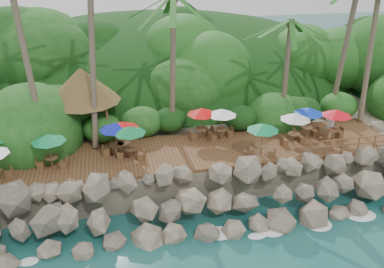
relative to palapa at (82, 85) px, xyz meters
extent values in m
plane|color=#19514F|center=(6.39, -9.79, -5.79)|extent=(140.00, 140.00, 0.00)
cube|color=gray|center=(6.39, 6.21, -4.74)|extent=(32.00, 25.20, 2.10)
ellipsoid|color=#143811|center=(6.39, 13.71, -5.79)|extent=(44.80, 28.00, 15.40)
cube|color=brown|center=(6.39, -3.79, -3.59)|extent=(26.00, 5.00, 0.20)
ellipsoid|color=white|center=(-2.61, -9.49, -5.76)|extent=(1.20, 0.80, 0.06)
ellipsoid|color=white|center=(0.39, -9.49, -5.76)|extent=(1.20, 0.80, 0.06)
ellipsoid|color=white|center=(3.39, -9.49, -5.76)|extent=(1.20, 0.80, 0.06)
ellipsoid|color=white|center=(6.39, -9.49, -5.76)|extent=(1.20, 0.80, 0.06)
ellipsoid|color=white|center=(9.39, -9.49, -5.76)|extent=(1.20, 0.80, 0.06)
ellipsoid|color=white|center=(12.39, -9.49, -5.76)|extent=(1.20, 0.80, 0.06)
ellipsoid|color=white|center=(15.39, -9.49, -5.76)|extent=(1.20, 0.80, 0.06)
cylinder|color=brown|center=(-2.75, -1.84, 2.26)|extent=(1.27, 1.96, 11.43)
cylinder|color=brown|center=(0.87, -1.44, 1.97)|extent=(1.14, 2.19, 10.82)
cylinder|color=brown|center=(5.75, -0.98, 0.99)|extent=(0.69, 0.88, 8.96)
cylinder|color=brown|center=(13.60, -0.84, 0.12)|extent=(0.74, 1.09, 7.23)
ellipsoid|color=#23601E|center=(13.60, -0.84, 3.74)|extent=(6.00, 6.00, 2.40)
cylinder|color=brown|center=(19.63, -1.02, 2.04)|extent=(1.24, 2.11, 10.97)
cylinder|color=brown|center=(17.84, -0.73, 1.49)|extent=(0.38, 1.40, 9.94)
cylinder|color=brown|center=(-1.40, -1.40, -2.29)|extent=(0.16, 0.16, 2.40)
cylinder|color=brown|center=(1.40, -1.40, -2.29)|extent=(0.16, 0.16, 2.40)
cylinder|color=brown|center=(-1.40, 1.40, -2.29)|extent=(0.16, 0.16, 2.40)
cylinder|color=brown|center=(1.40, 1.40, -2.29)|extent=(0.16, 0.16, 2.40)
cone|color=brown|center=(0.00, 0.00, 0.01)|extent=(4.86, 4.86, 2.20)
cylinder|color=brown|center=(10.31, -5.39, -3.15)|extent=(0.07, 0.07, 0.68)
cylinder|color=brown|center=(10.31, -5.39, -2.80)|extent=(0.78, 0.78, 0.05)
cylinder|color=brown|center=(10.31, -5.39, -2.47)|extent=(0.05, 0.05, 2.04)
cone|color=#0D7940|center=(10.31, -5.39, -1.59)|extent=(1.94, 1.94, 0.42)
cube|color=brown|center=(9.72, -5.12, -3.28)|extent=(0.51, 0.51, 0.43)
cube|color=brown|center=(10.90, -5.65, -3.28)|extent=(0.51, 0.51, 0.43)
cylinder|color=brown|center=(2.27, -3.34, -3.15)|extent=(0.07, 0.07, 0.68)
cylinder|color=brown|center=(2.27, -3.34, -2.80)|extent=(0.78, 0.78, 0.05)
cylinder|color=brown|center=(2.27, -3.34, -2.47)|extent=(0.05, 0.05, 2.04)
cone|color=red|center=(2.27, -3.34, -1.59)|extent=(1.94, 1.94, 0.42)
cube|color=brown|center=(1.68, -3.09, -3.28)|extent=(0.51, 0.51, 0.43)
cube|color=brown|center=(2.87, -3.59, -3.28)|extent=(0.51, 0.51, 0.43)
cube|color=brown|center=(-4.34, -3.14, -3.28)|extent=(0.50, 0.50, 0.43)
cylinder|color=brown|center=(12.91, -4.26, -3.15)|extent=(0.07, 0.07, 0.68)
cylinder|color=brown|center=(12.91, -4.26, -2.80)|extent=(0.78, 0.78, 0.05)
cylinder|color=brown|center=(12.91, -4.26, -2.47)|extent=(0.05, 0.05, 2.04)
cone|color=silver|center=(12.91, -4.26, -1.59)|extent=(1.94, 1.94, 0.42)
cube|color=brown|center=(12.27, -4.36, -3.28)|extent=(0.44, 0.44, 0.43)
cube|color=brown|center=(13.55, -4.16, -3.28)|extent=(0.44, 0.44, 0.43)
cylinder|color=brown|center=(14.17, -3.52, -3.15)|extent=(0.07, 0.07, 0.68)
cylinder|color=brown|center=(14.17, -3.52, -2.80)|extent=(0.78, 0.78, 0.05)
cylinder|color=brown|center=(14.17, -3.52, -2.47)|extent=(0.05, 0.05, 2.04)
cone|color=#0E32B6|center=(14.17, -3.52, -1.59)|extent=(1.94, 1.94, 0.42)
cube|color=brown|center=(13.52, -3.56, -3.28)|extent=(0.41, 0.41, 0.43)
cube|color=brown|center=(14.82, -3.48, -3.28)|extent=(0.41, 0.41, 0.43)
cylinder|color=brown|center=(-1.87, -4.33, -3.15)|extent=(0.07, 0.07, 0.68)
cylinder|color=brown|center=(-1.87, -4.33, -2.80)|extent=(0.78, 0.78, 0.05)
cylinder|color=brown|center=(-1.87, -4.33, -2.47)|extent=(0.05, 0.05, 2.04)
cone|color=#0D773E|center=(-1.87, -4.33, -1.59)|extent=(1.94, 1.94, 0.42)
cube|color=brown|center=(-2.51, -4.24, -3.28)|extent=(0.44, 0.44, 0.43)
cube|color=brown|center=(-1.23, -4.42, -3.28)|extent=(0.44, 0.44, 0.43)
cylinder|color=brown|center=(15.74, -4.21, -3.15)|extent=(0.07, 0.07, 0.68)
cylinder|color=brown|center=(15.74, -4.21, -2.80)|extent=(0.78, 0.78, 0.05)
cylinder|color=brown|center=(15.74, -4.21, -2.47)|extent=(0.05, 0.05, 2.04)
cone|color=red|center=(15.74, -4.21, -1.59)|extent=(1.94, 1.94, 0.42)
cube|color=brown|center=(15.15, -4.48, -3.28)|extent=(0.51, 0.51, 0.43)
cube|color=brown|center=(16.33, -3.95, -3.28)|extent=(0.51, 0.51, 0.43)
cylinder|color=brown|center=(8.60, -2.59, -3.15)|extent=(0.07, 0.07, 0.68)
cylinder|color=brown|center=(8.60, -2.59, -2.80)|extent=(0.78, 0.78, 0.05)
cylinder|color=brown|center=(8.60, -2.59, -2.47)|extent=(0.05, 0.05, 2.04)
cone|color=white|center=(8.60, -2.59, -1.59)|extent=(1.94, 1.94, 0.42)
cube|color=brown|center=(7.98, -2.80, -3.28)|extent=(0.49, 0.49, 0.43)
cube|color=brown|center=(9.21, -2.38, -3.28)|extent=(0.49, 0.49, 0.43)
cylinder|color=brown|center=(2.62, -4.15, -3.15)|extent=(0.07, 0.07, 0.68)
cylinder|color=brown|center=(2.62, -4.15, -2.80)|extent=(0.78, 0.78, 0.05)
cylinder|color=brown|center=(2.62, -4.15, -2.47)|extent=(0.05, 0.05, 2.04)
cone|color=#0C7338|center=(2.62, -4.15, -1.59)|extent=(1.94, 1.94, 0.42)
cube|color=brown|center=(2.02, -3.90, -3.28)|extent=(0.51, 0.51, 0.43)
cube|color=brown|center=(3.22, -4.40, -3.28)|extent=(0.51, 0.51, 0.43)
cube|color=brown|center=(-4.09, -5.07, -3.28)|extent=(0.51, 0.51, 0.43)
cylinder|color=brown|center=(1.84, -3.47, -3.15)|extent=(0.07, 0.07, 0.68)
cylinder|color=brown|center=(1.84, -3.47, -2.80)|extent=(0.78, 0.78, 0.05)
cylinder|color=brown|center=(1.84, -3.47, -2.47)|extent=(0.05, 0.05, 2.04)
cone|color=#0C169E|center=(1.84, -3.47, -1.59)|extent=(1.94, 1.94, 0.42)
cube|color=brown|center=(1.20, -3.43, -3.28)|extent=(0.41, 0.41, 0.43)
cube|color=brown|center=(2.49, -3.50, -3.28)|extent=(0.41, 0.41, 0.43)
cylinder|color=brown|center=(7.39, -2.19, -3.15)|extent=(0.07, 0.07, 0.68)
cylinder|color=brown|center=(7.39, -2.19, -2.80)|extent=(0.78, 0.78, 0.05)
cylinder|color=brown|center=(7.39, -2.19, -2.47)|extent=(0.05, 0.05, 2.04)
cone|color=red|center=(7.39, -2.19, -1.59)|extent=(1.94, 1.94, 0.42)
cube|color=brown|center=(6.78, -2.40, -3.28)|extent=(0.49, 0.49, 0.43)
cube|color=brown|center=(8.00, -1.98, -3.28)|extent=(0.49, 0.49, 0.43)
cylinder|color=brown|center=(13.03, -6.14, -2.99)|extent=(0.10, 0.10, 1.00)
cylinder|color=brown|center=(14.13, -6.14, -2.99)|extent=(0.10, 0.10, 1.00)
cylinder|color=brown|center=(15.23, -6.14, -2.99)|extent=(0.10, 0.10, 1.00)
cylinder|color=brown|center=(16.33, -6.14, -2.99)|extent=(0.10, 0.10, 1.00)
cylinder|color=brown|center=(17.43, -6.14, -2.99)|extent=(0.10, 0.10, 1.00)
cube|color=brown|center=(16.88, -6.14, -2.54)|extent=(8.30, 0.06, 0.06)
cube|color=brown|center=(16.88, -6.14, -2.94)|extent=(8.30, 0.06, 0.06)
imported|color=white|center=(15.85, -3.51, -2.66)|extent=(0.70, 0.57, 1.65)
camera|label=1|loc=(1.55, -26.30, 8.15)|focal=38.83mm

